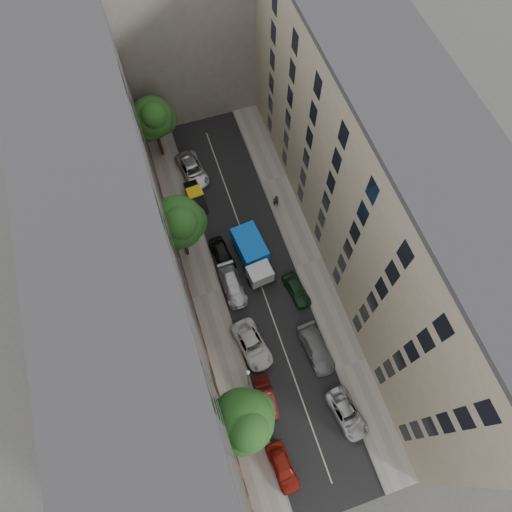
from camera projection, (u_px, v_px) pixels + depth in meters
name	position (u px, v px, depth m)	size (l,w,h in m)	color
ground	(259.00, 278.00, 46.60)	(120.00, 120.00, 0.00)	#4C4C49
road_surface	(259.00, 278.00, 46.59)	(8.00, 44.00, 0.02)	black
sidewalk_left	(207.00, 294.00, 45.80)	(3.00, 44.00, 0.15)	gray
sidewalk_right	(309.00, 263.00, 47.26)	(3.00, 44.00, 0.15)	gray
building_left	(128.00, 271.00, 36.08)	(8.00, 44.00, 20.00)	#4A4745
building_right	(381.00, 197.00, 39.00)	(8.00, 44.00, 20.00)	tan
building_endcap	(178.00, 22.00, 49.71)	(18.00, 12.00, 18.00)	gray
tarp_truck	(253.00, 254.00, 46.00)	(3.05, 6.44, 2.87)	black
car_left_0	(283.00, 467.00, 38.51)	(1.72, 4.27, 1.46)	maroon
car_left_1	(266.00, 397.00, 40.98)	(1.42, 4.07, 1.34)	#48110E
car_left_2	(252.00, 345.00, 42.96)	(2.39, 5.18, 1.44)	silver
car_left_3	(233.00, 286.00, 45.50)	(1.99, 4.91, 1.42)	#B4B4B9
car_left_4	(222.00, 255.00, 46.94)	(1.70, 4.24, 1.44)	black
car_left_5	(196.00, 197.00, 49.91)	(1.49, 4.26, 1.40)	black
car_left_6	(193.00, 170.00, 51.40)	(2.47, 5.36, 1.49)	silver
car_right_0	(347.00, 414.00, 40.39)	(2.22, 4.81, 1.34)	#B9BABF
car_right_1	(316.00, 349.00, 42.76)	(2.06, 5.07, 1.47)	slate
car_right_2	(297.00, 290.00, 45.35)	(1.60, 3.99, 1.36)	black
tree_near	(244.00, 422.00, 34.78)	(5.27, 4.99, 9.09)	#382619
tree_mid	(179.00, 224.00, 41.83)	(5.26, 4.98, 9.38)	#382619
tree_far	(154.00, 119.00, 47.75)	(4.84, 4.48, 8.56)	#382619
lamp_post	(248.00, 377.00, 38.74)	(0.36, 0.36, 5.73)	#1A5B2E
pedestrian	(276.00, 201.00, 49.28)	(0.67, 0.44, 1.85)	black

